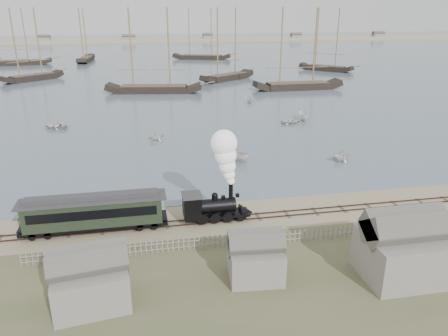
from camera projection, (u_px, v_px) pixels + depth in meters
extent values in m
plane|color=gray|center=(206.00, 212.00, 44.29)|extent=(600.00, 600.00, 0.00)
cube|color=#4D5F6E|center=(149.00, 54.00, 201.02)|extent=(600.00, 336.00, 0.06)
cube|color=#39251F|center=(210.00, 223.00, 41.95)|extent=(120.00, 0.08, 0.12)
cube|color=#39251F|center=(208.00, 218.00, 42.87)|extent=(120.00, 0.08, 0.12)
cube|color=#44392B|center=(209.00, 221.00, 42.44)|extent=(120.00, 1.80, 0.06)
cube|color=tan|center=(145.00, 42.00, 274.78)|extent=(500.00, 20.00, 1.80)
cube|color=black|center=(217.00, 214.00, 42.36)|extent=(6.28, 1.85, 0.23)
cylinder|color=black|center=(213.00, 206.00, 41.98)|extent=(3.88, 1.39, 1.39)
cube|color=black|center=(192.00, 206.00, 41.55)|extent=(1.66, 2.03, 2.12)
cube|color=#323235|center=(192.00, 195.00, 41.17)|extent=(1.85, 2.22, 0.11)
cylinder|color=black|center=(231.00, 193.00, 41.87)|extent=(0.41, 0.41, 1.48)
sphere|color=black|center=(215.00, 195.00, 41.64)|extent=(0.59, 0.59, 0.59)
cone|color=black|center=(246.00, 213.00, 42.93)|extent=(1.29, 1.85, 1.85)
cube|color=black|center=(237.00, 195.00, 42.09)|extent=(0.32, 0.32, 0.32)
cube|color=black|center=(95.00, 225.00, 40.31)|extent=(13.15, 2.16, 0.33)
cube|color=black|center=(94.00, 212.00, 39.86)|extent=(12.21, 2.35, 2.35)
cube|color=black|center=(93.00, 215.00, 38.68)|extent=(11.27, 0.06, 0.85)
cube|color=black|center=(95.00, 204.00, 40.87)|extent=(11.27, 0.06, 0.85)
cube|color=#323235|center=(93.00, 200.00, 39.44)|extent=(13.15, 2.54, 0.17)
cube|color=#323235|center=(92.00, 197.00, 39.34)|extent=(11.74, 1.13, 0.42)
imported|color=silver|center=(43.00, 217.00, 42.25)|extent=(3.68, 4.75, 0.90)
imported|color=silver|center=(156.00, 136.00, 68.29)|extent=(3.04, 3.25, 1.38)
imported|color=silver|center=(237.00, 156.00, 58.82)|extent=(3.88, 3.35, 1.45)
imported|color=silver|center=(291.00, 122.00, 78.19)|extent=(2.67, 3.60, 0.72)
imported|color=silver|center=(341.00, 155.00, 58.90)|extent=(3.36, 3.62, 1.57)
imported|color=silver|center=(303.00, 116.00, 80.52)|extent=(4.01, 2.08, 1.47)
imported|color=silver|center=(55.00, 126.00, 75.10)|extent=(4.76, 5.34, 0.91)
imported|color=silver|center=(250.00, 99.00, 95.50)|extent=(2.99, 2.61, 1.52)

